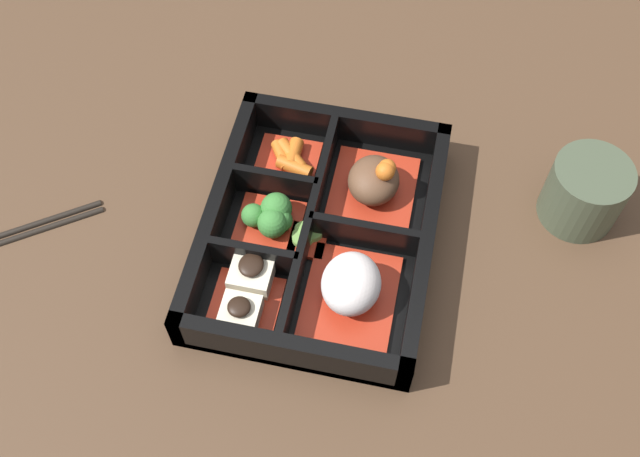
{
  "coord_description": "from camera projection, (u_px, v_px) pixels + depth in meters",
  "views": [
    {
      "loc": [
        0.38,
        0.08,
        0.66
      ],
      "look_at": [
        0.0,
        0.0,
        0.03
      ],
      "focal_mm": 42.0,
      "sensor_mm": 36.0,
      "label": 1
    }
  ],
  "objects": [
    {
      "name": "bowl_rice",
      "position": [
        351.0,
        287.0,
        0.7
      ],
      "size": [
        0.1,
        0.09,
        0.06
      ],
      "color": "#B22D19",
      "rests_on": "bento_base"
    },
    {
      "name": "bento_base",
      "position": [
        320.0,
        239.0,
        0.76
      ],
      "size": [
        0.28,
        0.22,
        0.01
      ],
      "color": "black",
      "rests_on": "ground_plane"
    },
    {
      "name": "bowl_tofu",
      "position": [
        247.0,
        290.0,
        0.71
      ],
      "size": [
        0.08,
        0.07,
        0.03
      ],
      "color": "#B22D19",
      "rests_on": "bento_base"
    },
    {
      "name": "bowl_carrots",
      "position": [
        290.0,
        160.0,
        0.8
      ],
      "size": [
        0.06,
        0.07,
        0.02
      ],
      "color": "#B22D19",
      "rests_on": "bento_base"
    },
    {
      "name": "bowl_greens",
      "position": [
        271.0,
        219.0,
        0.75
      ],
      "size": [
        0.07,
        0.07,
        0.04
      ],
      "color": "#B22D19",
      "rests_on": "bento_base"
    },
    {
      "name": "bowl_pickles",
      "position": [
        307.0,
        238.0,
        0.75
      ],
      "size": [
        0.04,
        0.04,
        0.01
      ],
      "color": "#B22D19",
      "rests_on": "bento_base"
    },
    {
      "name": "tea_cup",
      "position": [
        585.0,
        191.0,
        0.75
      ],
      "size": [
        0.08,
        0.08,
        0.07
      ],
      "color": "#424C38",
      "rests_on": "ground_plane"
    },
    {
      "name": "bowl_stew",
      "position": [
        374.0,
        183.0,
        0.77
      ],
      "size": [
        0.1,
        0.09,
        0.06
      ],
      "color": "#B22D19",
      "rests_on": "bento_base"
    },
    {
      "name": "bento_rim",
      "position": [
        317.0,
        229.0,
        0.75
      ],
      "size": [
        0.28,
        0.22,
        0.05
      ],
      "color": "black",
      "rests_on": "ground_plane"
    },
    {
      "name": "ground_plane",
      "position": [
        320.0,
        241.0,
        0.77
      ],
      "size": [
        3.0,
        3.0,
        0.0
      ],
      "primitive_type": "plane",
      "color": "#4C3523"
    }
  ]
}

